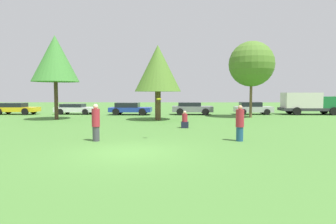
{
  "coord_description": "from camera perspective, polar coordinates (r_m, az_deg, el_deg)",
  "views": [
    {
      "loc": [
        1.6,
        -10.81,
        2.23
      ],
      "look_at": [
        1.45,
        3.05,
        1.33
      ],
      "focal_mm": 30.79,
      "sensor_mm": 36.0,
      "label": 1
    }
  ],
  "objects": [
    {
      "name": "ground_plane",
      "position": [
        11.15,
        -7.7,
        -7.86
      ],
      "size": [
        120.0,
        120.0,
        0.0
      ],
      "primitive_type": "plane",
      "color": "#477A33"
    },
    {
      "name": "person_thrower",
      "position": [
        13.82,
        -14.09,
        -2.04
      ],
      "size": [
        0.37,
        0.37,
        1.74
      ],
      "rotation": [
        0.0,
        0.0,
        0.01
      ],
      "color": "#3F3F47",
      "rests_on": "ground"
    },
    {
      "name": "person_catcher",
      "position": [
        13.82,
        14.03,
        -2.19
      ],
      "size": [
        0.38,
        0.38,
        1.68
      ],
      "rotation": [
        0.0,
        0.0,
        -3.13
      ],
      "color": "navy",
      "rests_on": "ground"
    },
    {
      "name": "frisbee",
      "position": [
        13.74,
        -1.82,
        2.58
      ],
      "size": [
        0.24,
        0.23,
        0.1
      ],
      "color": "yellow"
    },
    {
      "name": "bystander_sitting",
      "position": [
        18.61,
        3.33,
        -1.78
      ],
      "size": [
        0.47,
        0.39,
        1.11
      ],
      "color": "#191E33",
      "rests_on": "ground"
    },
    {
      "name": "tree_0",
      "position": [
        26.33,
        -21.44,
        9.79
      ],
      "size": [
        3.89,
        3.89,
        7.09
      ],
      "color": "#473323",
      "rests_on": "ground"
    },
    {
      "name": "tree_1",
      "position": [
        24.1,
        -2.03,
        8.58
      ],
      "size": [
        3.84,
        3.84,
        6.22
      ],
      "color": "brown",
      "rests_on": "ground"
    },
    {
      "name": "tree_2",
      "position": [
        27.66,
        16.19,
        9.1
      ],
      "size": [
        4.12,
        4.12,
        6.96
      ],
      "color": "brown",
      "rests_on": "ground"
    },
    {
      "name": "parked_car_yellow",
      "position": [
        34.48,
        -27.96,
        0.67
      ],
      "size": [
        4.6,
        2.03,
        1.21
      ],
      "rotation": [
        0.0,
        0.0,
        -0.04
      ],
      "color": "gold",
      "rests_on": "ground"
    },
    {
      "name": "parked_car_white",
      "position": [
        32.31,
        -17.88,
        0.65
      ],
      "size": [
        4.3,
        2.17,
        1.1
      ],
      "rotation": [
        0.0,
        0.0,
        -0.04
      ],
      "color": "silver",
      "rests_on": "ground"
    },
    {
      "name": "parked_car_blue",
      "position": [
        30.2,
        -7.59,
        0.74
      ],
      "size": [
        4.39,
        2.24,
        1.26
      ],
      "rotation": [
        0.0,
        0.0,
        -0.04
      ],
      "color": "#1E389E",
      "rests_on": "ground"
    },
    {
      "name": "parked_car_grey",
      "position": [
        30.22,
        4.73,
        0.79
      ],
      "size": [
        4.26,
        2.22,
        1.28
      ],
      "rotation": [
        0.0,
        0.0,
        -0.04
      ],
      "color": "slate",
      "rests_on": "ground"
    },
    {
      "name": "parked_car_silver",
      "position": [
        31.73,
        16.36,
        0.76
      ],
      "size": [
        3.97,
        2.02,
        1.3
      ],
      "rotation": [
        0.0,
        0.0,
        -0.04
      ],
      "color": "#B2B2B7",
      "rests_on": "ground"
    },
    {
      "name": "delivery_truck_green",
      "position": [
        33.57,
        25.99,
        1.68
      ],
      "size": [
        5.93,
        2.49,
        2.3
      ],
      "rotation": [
        0.0,
        0.0,
        -0.04
      ],
      "color": "#2D2D33",
      "rests_on": "ground"
    }
  ]
}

